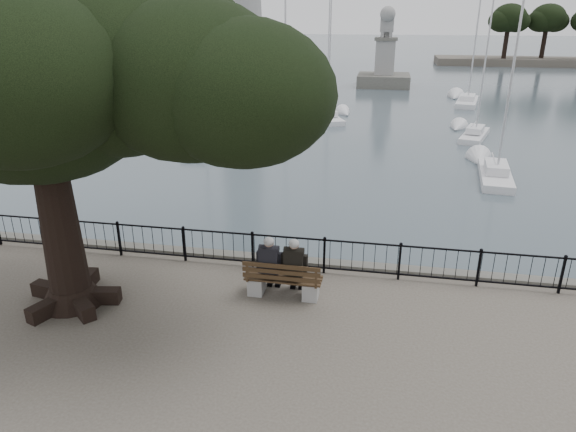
% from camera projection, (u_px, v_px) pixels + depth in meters
% --- Properties ---
extents(harbor, '(260.00, 260.00, 1.20)m').
position_uv_depth(harbor, '(291.00, 277.00, 14.89)').
color(harbor, '#4D4C45').
rests_on(harbor, ground).
extents(railing, '(22.06, 0.06, 1.00)m').
position_uv_depth(railing, '(288.00, 251.00, 14.04)').
color(railing, black).
rests_on(railing, ground).
extents(bench, '(1.93, 0.60, 1.01)m').
position_uv_depth(bench, '(283.00, 284.00, 12.78)').
color(bench, gray).
rests_on(bench, ground).
extents(person_left, '(0.47, 0.79, 1.61)m').
position_uv_depth(person_left, '(271.00, 267.00, 12.80)').
color(person_left, black).
rests_on(person_left, ground).
extents(person_right, '(0.47, 0.79, 1.61)m').
position_uv_depth(person_right, '(295.00, 269.00, 12.69)').
color(person_right, black).
rests_on(person_right, ground).
extents(tree, '(10.42, 7.27, 8.51)m').
position_uv_depth(tree, '(70.00, 67.00, 10.56)').
color(tree, black).
rests_on(tree, ground).
extents(lion_monument, '(5.69, 5.69, 8.47)m').
position_uv_depth(lion_monument, '(384.00, 67.00, 56.85)').
color(lion_monument, '#4D4C45').
rests_on(lion_monument, ground).
extents(sailboat_a, '(1.53, 5.11, 10.15)m').
position_uv_depth(sailboat_a, '(208.00, 144.00, 30.80)').
color(sailboat_a, silver).
rests_on(sailboat_a, ground).
extents(sailboat_b, '(2.42, 5.66, 10.95)m').
position_uv_depth(sailboat_b, '(286.00, 129.00, 34.84)').
color(sailboat_b, silver).
rests_on(sailboat_b, ground).
extents(sailboat_c, '(1.93, 5.16, 10.22)m').
position_uv_depth(sailboat_c, '(496.00, 173.00, 25.28)').
color(sailboat_c, silver).
rests_on(sailboat_c, ground).
extents(sailboat_d, '(2.56, 4.78, 8.99)m').
position_uv_depth(sailboat_d, '(475.00, 134.00, 33.52)').
color(sailboat_d, silver).
rests_on(sailboat_d, ground).
extents(sailboat_e, '(2.00, 4.83, 10.79)m').
position_uv_depth(sailboat_e, '(202.00, 103.00, 45.03)').
color(sailboat_e, silver).
rests_on(sailboat_e, ground).
extents(sailboat_f, '(2.98, 4.79, 9.67)m').
position_uv_depth(sailboat_f, '(328.00, 116.00, 39.10)').
color(sailboat_f, silver).
rests_on(sailboat_f, ground).
extents(sailboat_g, '(2.75, 6.13, 10.29)m').
position_uv_depth(sailboat_g, '(467.00, 101.00, 46.05)').
color(sailboat_g, silver).
rests_on(sailboat_g, ground).
extents(sailboat_h, '(1.51, 4.87, 10.86)m').
position_uv_depth(sailboat_h, '(327.00, 96.00, 48.66)').
color(sailboat_h, silver).
rests_on(sailboat_h, ground).
extents(far_shore, '(30.00, 8.60, 9.18)m').
position_uv_depth(far_shore, '(542.00, 39.00, 79.11)').
color(far_shore, '#4A443B').
rests_on(far_shore, ground).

